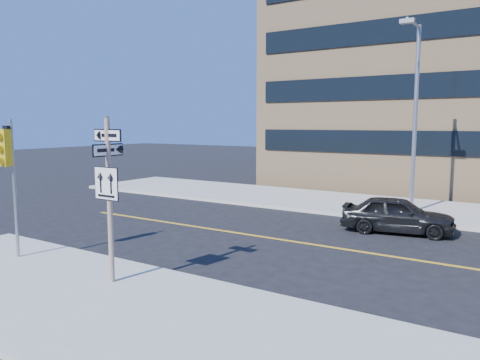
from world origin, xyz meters
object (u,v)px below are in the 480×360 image
Objects in this scene: traffic_signal at (7,159)px; streetlight_a at (414,106)px; sign_pole at (109,190)px; parked_car_a at (397,215)px.

streetlight_a reaches higher than traffic_signal.
streetlight_a is at bearing 59.20° from traffic_signal.
traffic_signal is 0.50× the size of streetlight_a.
sign_pole is 14.05m from streetlight_a.
sign_pole is at bearing 2.11° from traffic_signal.
parked_car_a is at bearing -84.31° from streetlight_a.
sign_pole is 1.01× the size of parked_car_a.
parked_car_a is 5.36m from streetlight_a.
traffic_signal reaches higher than parked_car_a.
parked_car_a is 0.50× the size of streetlight_a.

